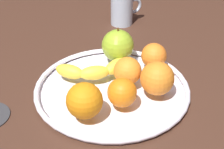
% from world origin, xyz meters
% --- Properties ---
extents(ground_plane, '(1.55, 1.55, 0.04)m').
position_xyz_m(ground_plane, '(0.00, 0.00, -0.02)').
color(ground_plane, '#42281C').
extents(fruit_bowl, '(0.36, 0.36, 0.02)m').
position_xyz_m(fruit_bowl, '(0.00, 0.00, 0.01)').
color(fruit_bowl, white).
rests_on(fruit_bowl, ground_plane).
extents(banana, '(0.19, 0.10, 0.03)m').
position_xyz_m(banana, '(-0.02, 0.05, 0.03)').
color(banana, yellow).
rests_on(banana, fruit_bowl).
extents(apple, '(0.08, 0.08, 0.09)m').
position_xyz_m(apple, '(0.07, 0.10, 0.06)').
color(apple, '#92B72B').
rests_on(apple, fruit_bowl).
extents(orange_back_left, '(0.06, 0.06, 0.06)m').
position_xyz_m(orange_back_left, '(0.04, -0.01, 0.05)').
color(orange_back_left, orange).
rests_on(orange_back_left, fruit_bowl).
extents(orange_back_right, '(0.07, 0.07, 0.07)m').
position_xyz_m(orange_back_right, '(-0.10, -0.07, 0.06)').
color(orange_back_right, orange).
rests_on(orange_back_right, fruit_bowl).
extents(orange_center, '(0.06, 0.06, 0.06)m').
position_xyz_m(orange_center, '(-0.01, -0.07, 0.05)').
color(orange_center, orange).
rests_on(orange_center, fruit_bowl).
extents(orange_front_left, '(0.08, 0.08, 0.08)m').
position_xyz_m(orange_front_left, '(0.07, -0.07, 0.06)').
color(orange_front_left, orange).
rests_on(orange_front_left, fruit_bowl).
extents(orange_front_right, '(0.06, 0.06, 0.06)m').
position_xyz_m(orange_front_right, '(0.13, 0.02, 0.05)').
color(orange_front_right, orange).
rests_on(orange_front_right, fruit_bowl).
extents(ambient_mug, '(0.11, 0.07, 0.10)m').
position_xyz_m(ambient_mug, '(0.21, 0.32, 0.05)').
color(ambient_mug, silver).
rests_on(ambient_mug, ground_plane).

